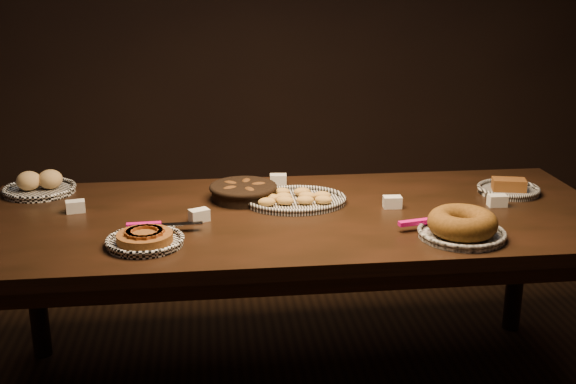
{
  "coord_description": "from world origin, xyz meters",
  "views": [
    {
      "loc": [
        -0.33,
        -2.56,
        1.65
      ],
      "look_at": [
        -0.03,
        0.05,
        0.82
      ],
      "focal_mm": 45.0,
      "sensor_mm": 36.0,
      "label": 1
    }
  ],
  "objects": [
    {
      "name": "croissant_basket",
      "position": [
        -0.19,
        0.19,
        0.79
      ],
      "size": [
        0.27,
        0.27,
        0.07
      ],
      "rotation": [
        0.0,
        0.0,
        -0.07
      ],
      "color": "black",
      "rests_on": "buffet_table"
    },
    {
      "name": "apple_tart_plate",
      "position": [
        -0.54,
        -0.26,
        0.77
      ],
      "size": [
        0.33,
        0.27,
        0.05
      ],
      "rotation": [
        0.0,
        0.0,
        0.05
      ],
      "color": "white",
      "rests_on": "buffet_table"
    },
    {
      "name": "bundt_cake_plate",
      "position": [
        0.54,
        -0.31,
        0.79
      ],
      "size": [
        0.36,
        0.32,
        0.1
      ],
      "rotation": [
        0.0,
        0.0,
        -0.41
      ],
      "color": "black",
      "rests_on": "buffet_table"
    },
    {
      "name": "buffet_table",
      "position": [
        0.0,
        0.0,
        0.68
      ],
      "size": [
        2.4,
        1.0,
        0.75
      ],
      "color": "black",
      "rests_on": "ground"
    },
    {
      "name": "bread_roll_plate",
      "position": [
        -1.02,
        0.38,
        0.78
      ],
      "size": [
        0.29,
        0.29,
        0.09
      ],
      "rotation": [
        0.0,
        0.0,
        0.24
      ],
      "color": "white",
      "rests_on": "buffet_table"
    },
    {
      "name": "madeleine_platter",
      "position": [
        0.01,
        0.12,
        0.77
      ],
      "size": [
        0.4,
        0.32,
        0.05
      ],
      "rotation": [
        0.0,
        0.0,
        0.07
      ],
      "color": "black",
      "rests_on": "buffet_table"
    },
    {
      "name": "tent_cards",
      "position": [
        -0.01,
        0.09,
        0.77
      ],
      "size": [
        1.7,
        0.49,
        0.04
      ],
      "color": "white",
      "rests_on": "buffet_table"
    },
    {
      "name": "loaf_plate",
      "position": [
        0.9,
        0.15,
        0.77
      ],
      "size": [
        0.25,
        0.25,
        0.06
      ],
      "rotation": [
        0.0,
        0.0,
        -0.24
      ],
      "color": "black",
      "rests_on": "buffet_table"
    }
  ]
}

